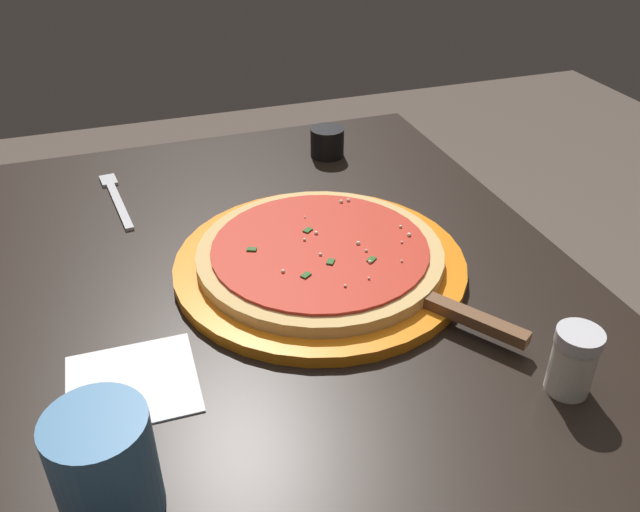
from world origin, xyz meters
name	(u,v)px	position (x,y,z in m)	size (l,w,h in m)	color
restaurant_table	(283,360)	(0.00, 0.00, 0.59)	(0.90, 0.74, 0.75)	black
serving_plate	(320,264)	(0.02, 0.05, 0.75)	(0.37, 0.37, 0.01)	orange
pizza	(320,253)	(0.02, 0.05, 0.77)	(0.31, 0.31, 0.02)	#DBB26B
pizza_server	(440,306)	(0.16, 0.14, 0.77)	(0.21, 0.16, 0.01)	silver
cup_tall_drink	(105,467)	(0.30, -0.23, 0.80)	(0.08, 0.08, 0.11)	teal
cup_small_sauce	(327,142)	(-0.31, 0.17, 0.77)	(0.06, 0.06, 0.05)	black
napkin_folded_right	(132,383)	(0.15, -0.20, 0.75)	(0.12, 0.13, 0.00)	white
fork	(116,197)	(-0.26, -0.18, 0.75)	(0.19, 0.04, 0.00)	silver
parmesan_shaker	(573,361)	(0.30, 0.22, 0.78)	(0.05, 0.05, 0.07)	silver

